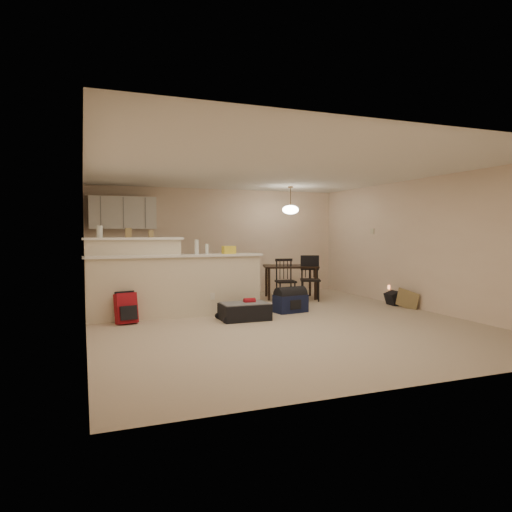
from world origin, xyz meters
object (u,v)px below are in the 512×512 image
dining_table (290,269)px  dining_chair_near (286,280)px  pendant_lamp (290,209)px  red_backpack (126,308)px  dining_chair_far (310,279)px  suitcase (245,312)px  navy_duffel (291,304)px  black_daypack (393,299)px

dining_table → dining_chair_near: size_ratio=1.49×
pendant_lamp → red_backpack: (-3.70, -1.65, -1.74)m
dining_chair_far → red_backpack: (-3.95, -1.15, -0.23)m
dining_table → suitcase: (-1.80, -2.03, -0.51)m
dining_table → pendant_lamp: pendant_lamp is taller
pendant_lamp → navy_duffel: pendant_lamp is taller
dining_chair_far → navy_duffel: size_ratio=1.60×
dining_chair_far → red_backpack: bearing=-140.6°
suitcase → black_daypack: (3.34, 0.38, -0.00)m
dining_table → navy_duffel: dining_table is taller
dining_chair_far → suitcase: (-2.04, -1.53, -0.34)m
pendant_lamp → navy_duffel: size_ratio=1.04×
red_backpack → black_daypack: 5.24m
black_daypack → dining_chair_near: bearing=60.6°
dining_table → dining_chair_near: (-0.30, -0.41, -0.19)m
pendant_lamp → dining_chair_far: pendant_lamp is taller
suitcase → dining_chair_far: bearing=36.7°
navy_duffel → black_daypack: bearing=-8.9°
dining_table → pendant_lamp: bearing=-163.1°
pendant_lamp → dining_chair_near: bearing=-126.3°
dining_chair_far → black_daypack: (1.29, -1.15, -0.34)m
dining_chair_far → red_backpack: 4.12m
pendant_lamp → dining_chair_near: (-0.30, -0.41, -1.54)m
dining_table → navy_duffel: 1.89m
dining_table → dining_chair_far: size_ratio=1.42×
dining_table → dining_chair_near: dining_chair_near is taller
dining_chair_near → red_backpack: 3.63m
suitcase → dining_chair_near: bearing=47.1°
dining_table → navy_duffel: (-0.77, -1.65, -0.48)m
navy_duffel → dining_chair_near: bearing=60.4°
dining_chair_near → suitcase: (-1.51, -1.63, -0.32)m
dining_chair_near → dining_chair_far: dining_chair_far is taller
suitcase → pendant_lamp: bearing=48.3°
dining_table → pendant_lamp: size_ratio=2.18×
red_backpack → navy_duffel: bearing=-12.2°
pendant_lamp → navy_duffel: (-0.77, -1.65, -1.83)m
dining_table → navy_duffel: size_ratio=2.27×
dining_chair_near → black_daypack: dining_chair_near is taller
suitcase → black_daypack: 3.36m
pendant_lamp → suitcase: 3.29m
dining_chair_far → suitcase: 2.58m
dining_chair_far → black_daypack: 1.76m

